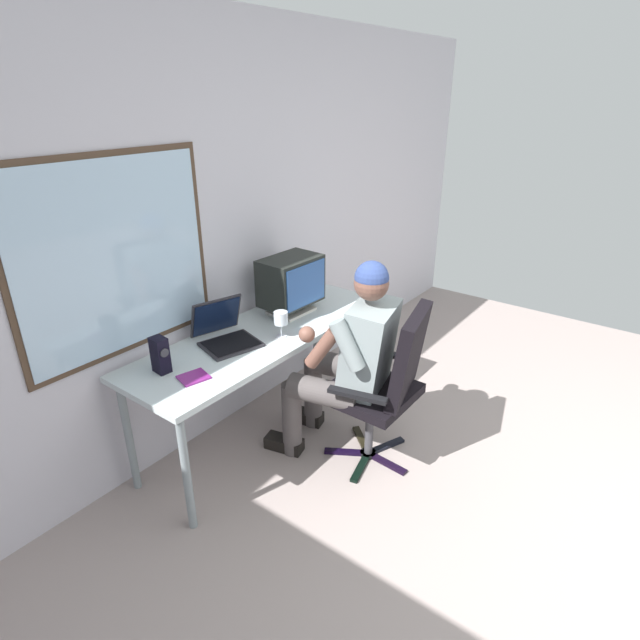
% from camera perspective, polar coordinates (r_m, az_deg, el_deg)
% --- Properties ---
extents(wall_rear, '(5.95, 0.08, 2.50)m').
position_cam_1_polar(wall_rear, '(3.29, -9.55, 9.57)').
color(wall_rear, silver).
rests_on(wall_rear, ground).
extents(desk, '(1.80, 0.60, 0.73)m').
position_cam_1_polar(desk, '(3.15, -6.31, -2.32)').
color(desk, gray).
rests_on(desk, ground).
extents(office_chair, '(0.62, 0.56, 1.00)m').
position_cam_1_polar(office_chair, '(2.95, 7.67, -6.46)').
color(office_chair, black).
rests_on(office_chair, ground).
extents(person_seated, '(0.61, 0.81, 1.25)m').
position_cam_1_polar(person_seated, '(2.98, 3.11, -4.04)').
color(person_seated, '#524C4B').
rests_on(person_seated, ground).
extents(crt_monitor, '(0.40, 0.28, 0.37)m').
position_cam_1_polar(crt_monitor, '(3.30, -3.25, 4.28)').
color(crt_monitor, beige).
rests_on(crt_monitor, desk).
extents(laptop, '(0.39, 0.41, 0.25)m').
position_cam_1_polar(laptop, '(3.01, -10.64, -1.24)').
color(laptop, '#27252A').
rests_on(laptop, desk).
extents(wine_glass, '(0.08, 0.08, 0.16)m').
position_cam_1_polar(wine_glass, '(3.00, -4.38, 0.09)').
color(wine_glass, silver).
rests_on(wine_glass, desk).
extents(desk_speaker, '(0.07, 0.10, 0.19)m').
position_cam_1_polar(desk_speaker, '(2.76, -17.38, -3.73)').
color(desk_speaker, black).
rests_on(desk_speaker, desk).
extents(cd_case, '(0.17, 0.16, 0.01)m').
position_cam_1_polar(cd_case, '(2.70, -13.90, -6.22)').
color(cd_case, '#7F2178').
rests_on(cd_case, desk).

